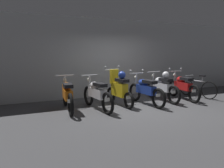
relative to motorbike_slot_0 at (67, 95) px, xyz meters
name	(u,v)px	position (x,y,z in m)	size (l,w,h in m)	color
ground_plane	(138,107)	(2.15, -0.51, -0.49)	(80.00, 80.00, 0.00)	#424244
back_wall	(109,58)	(2.15, 1.77, 1.04)	(16.00, 0.30, 3.05)	#9EA0A3
motorbike_slot_0	(67,95)	(0.00, 0.00, 0.00)	(0.56, 1.95, 1.03)	black
motorbike_slot_1	(97,94)	(0.85, -0.23, 0.00)	(0.56, 1.95, 1.03)	black
motorbike_slot_2	(119,88)	(1.71, -0.01, 0.08)	(0.59, 1.68, 1.29)	black
motorbike_slot_3	(145,90)	(2.57, -0.28, 0.00)	(0.59, 1.95, 1.15)	black
motorbike_slot_4	(162,86)	(3.43, -0.04, 0.04)	(0.56, 1.95, 1.08)	black
motorbike_slot_5	(183,86)	(4.30, -0.14, 0.00)	(0.59, 1.95, 1.15)	black
bicycle	(197,88)	(5.13, -0.04, -0.13)	(0.50, 1.72, 0.89)	black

